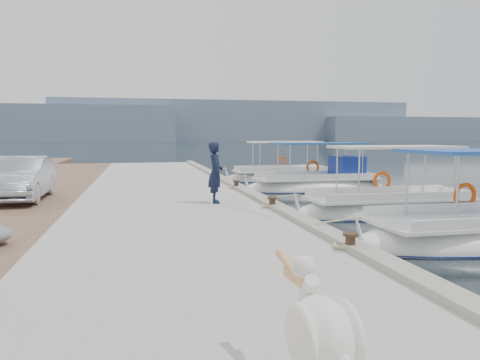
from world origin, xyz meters
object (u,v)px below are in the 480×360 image
pelican (320,330)px  fisherman (215,173)px  fishing_caique_d (318,186)px  parked_car (21,178)px  fishing_caique_e (282,178)px  fishing_caique_c (389,211)px

pelican → fisherman: size_ratio=0.73×
fishing_caique_d → parked_car: 12.82m
fishing_caique_e → fishing_caique_c: bearing=-90.4°
fishing_caique_c → fishing_caique_d: bearing=87.1°
fishing_caique_d → parked_car: bearing=-158.7°
fishing_caique_d → fisherman: 8.95m
fishing_caique_d → parked_car: size_ratio=1.66×
pelican → fisherman: fisherman is taller
parked_car → fishing_caique_e: bearing=38.3°
fishing_caique_c → pelican: size_ratio=4.80×
fishing_caique_c → pelican: (-6.51, -10.28, 0.92)m
pelican → fishing_caique_c: bearing=57.7°
fisherman → parked_car: 6.28m
fishing_caique_d → fishing_caique_e: bearing=93.2°
fishing_caique_e → pelican: 23.11m
fishing_caique_d → pelican: 18.65m
pelican → parked_car: bearing=111.7°
fishing_caique_c → fishing_caique_d: 7.05m
fishing_caique_c → fishing_caique_e: (0.08, 11.84, -0.00)m
fishing_caique_d → parked_car: (-11.91, -4.64, 1.00)m
fishing_caique_e → fisherman: (-5.67, -11.38, 1.31)m
fishing_caique_d → pelican: bearing=-111.6°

